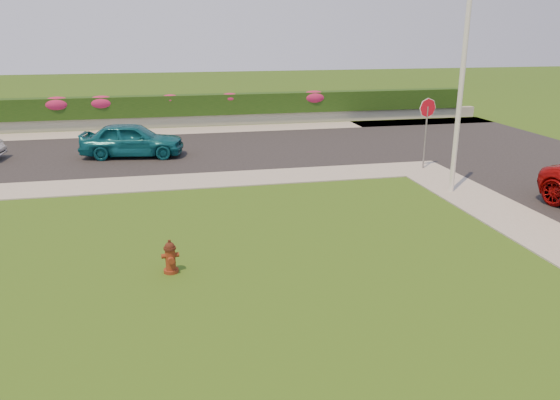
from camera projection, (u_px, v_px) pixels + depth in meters
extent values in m
plane|color=black|center=(299.00, 293.00, 11.08)|extent=(120.00, 120.00, 0.00)
cube|color=black|center=(105.00, 155.00, 23.14)|extent=(26.00, 8.00, 0.04)
cube|color=gray|center=(60.00, 188.00, 18.27)|extent=(24.00, 2.00, 0.04)
cube|color=gray|center=(419.00, 168.00, 20.87)|extent=(2.00, 2.00, 0.04)
cube|color=gray|center=(193.00, 131.00, 28.60)|extent=(34.00, 2.00, 0.04)
cube|color=gray|center=(191.00, 121.00, 29.91)|extent=(34.00, 0.40, 0.60)
cube|color=black|center=(190.00, 105.00, 29.75)|extent=(32.00, 0.90, 1.10)
cylinder|color=#57170D|center=(171.00, 271.00, 12.02)|extent=(0.33, 0.33, 0.08)
cylinder|color=#57170D|center=(170.00, 259.00, 11.93)|extent=(0.22, 0.22, 0.50)
cylinder|color=black|center=(170.00, 248.00, 11.86)|extent=(0.27, 0.27, 0.05)
sphere|color=black|center=(170.00, 247.00, 11.85)|extent=(0.22, 0.22, 0.22)
cylinder|color=black|center=(169.00, 242.00, 11.81)|extent=(0.07, 0.07, 0.07)
cylinder|color=#57170D|center=(164.00, 256.00, 11.87)|extent=(0.11, 0.11, 0.11)
cylinder|color=#57170D|center=(177.00, 255.00, 11.95)|extent=(0.11, 0.11, 0.11)
cylinder|color=#57170D|center=(171.00, 260.00, 11.80)|extent=(0.15, 0.13, 0.14)
imported|color=#0D5363|center=(132.00, 140.00, 22.53)|extent=(4.36, 2.26, 1.42)
cylinder|color=silver|center=(460.00, 98.00, 16.96)|extent=(0.16, 0.16, 6.14)
cylinder|color=slate|center=(425.00, 138.00, 20.49)|extent=(0.06, 0.06, 2.39)
cylinder|color=#B10B1E|center=(428.00, 108.00, 20.15)|extent=(0.69, 0.17, 0.69)
cylinder|color=white|center=(428.00, 108.00, 20.15)|extent=(0.72, 0.17, 0.74)
ellipsoid|color=#AF1E4B|center=(57.00, 104.00, 28.22)|extent=(1.53, 0.98, 0.76)
ellipsoid|color=#AF1E4B|center=(102.00, 103.00, 28.66)|extent=(1.48, 0.95, 0.74)
ellipsoid|color=#AF1E4B|center=(170.00, 100.00, 29.35)|extent=(1.11, 0.71, 0.55)
ellipsoid|color=#AF1E4B|center=(230.00, 98.00, 29.99)|extent=(1.15, 0.74, 0.57)
ellipsoid|color=#AF1E4B|center=(314.00, 97.00, 30.97)|extent=(1.51, 0.97, 0.76)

